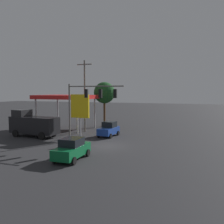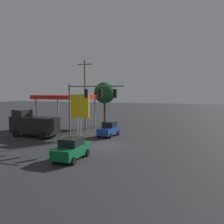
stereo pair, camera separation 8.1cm
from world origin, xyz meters
name	(u,v)px [view 2 (the right image)]	position (x,y,z in m)	size (l,w,h in m)	color
ground_plane	(106,146)	(0.00, 0.00, 0.00)	(200.00, 200.00, 0.00)	#262628
traffic_signal_assembly	(89,99)	(2.37, -0.66, 5.15)	(6.93, 0.43, 6.94)	slate
utility_pole	(85,94)	(6.65, -8.06, 5.61)	(2.40, 0.26, 10.63)	slate
gas_station_canopy	(66,97)	(10.41, -9.00, 5.10)	(8.35, 7.22, 5.48)	red
price_sign	(80,108)	(5.04, -3.49, 3.95)	(2.57, 0.27, 5.67)	#B7B7BC
sedan_far	(72,149)	(0.73, 6.20, 0.95)	(2.22, 4.48, 1.93)	#0C592D
hatchback_crossing	(109,129)	(1.87, -5.70, 0.95)	(2.15, 3.90, 1.97)	navy
delivery_truck	(33,124)	(11.21, -1.79, 1.69)	(6.94, 2.92, 3.58)	black
street_tree	(105,93)	(6.05, -14.27, 5.78)	(3.66, 3.66, 7.65)	#4C331E
fire_hydrant	(60,144)	(4.16, 2.65, 0.44)	(0.24, 0.24, 0.88)	red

